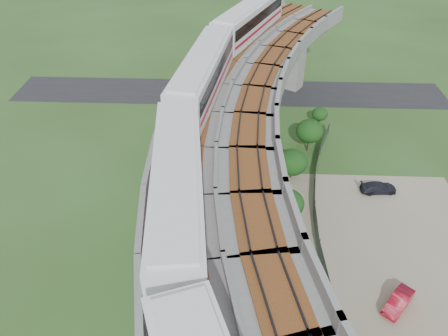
{
  "coord_description": "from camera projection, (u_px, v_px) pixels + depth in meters",
  "views": [
    {
      "loc": [
        1.56,
        -26.05,
        27.57
      ],
      "look_at": [
        0.43,
        1.48,
        7.5
      ],
      "focal_mm": 35.0,
      "sensor_mm": 36.0,
      "label": 1
    }
  ],
  "objects": [
    {
      "name": "tree_0",
      "position": [
        320.0,
        114.0,
        53.28
      ],
      "size": [
        1.92,
        1.92,
        2.36
      ],
      "color": "#382314",
      "rests_on": "ground"
    },
    {
      "name": "car_red",
      "position": [
        398.0,
        302.0,
        32.24
      ],
      "size": [
        3.05,
        3.31,
        1.1
      ],
      "primitive_type": "imported",
      "rotation": [
        0.0,
        0.0,
        -0.7
      ],
      "color": "#AA0F23",
      "rests_on": "dirt_lot"
    },
    {
      "name": "tree_2",
      "position": [
        292.0,
        162.0,
        44.29
      ],
      "size": [
        3.1,
        3.1,
        3.28
      ],
      "color": "#382314",
      "rests_on": "ground"
    },
    {
      "name": "fence",
      "position": [
        334.0,
        246.0,
        36.56
      ],
      "size": [
        3.87,
        38.73,
        1.5
      ],
      "color": "#2D382D",
      "rests_on": "ground"
    },
    {
      "name": "tree_3",
      "position": [
        288.0,
        203.0,
        39.41
      ],
      "size": [
        2.94,
        2.94,
        3.04
      ],
      "color": "#382314",
      "rests_on": "ground"
    },
    {
      "name": "tree_1",
      "position": [
        310.0,
        131.0,
        48.09
      ],
      "size": [
        3.02,
        3.02,
        3.84
      ],
      "color": "#382314",
      "rests_on": "ground"
    },
    {
      "name": "asphalt_road",
      "position": [
        229.0,
        92.0,
        61.54
      ],
      "size": [
        60.0,
        8.0,
        0.03
      ],
      "primitive_type": "cube",
      "color": "#232326",
      "rests_on": "ground"
    },
    {
      "name": "ground",
      "position": [
        218.0,
        249.0,
        37.32
      ],
      "size": [
        160.0,
        160.0,
        0.0
      ],
      "primitive_type": "plane",
      "color": "#2F4A1D",
      "rests_on": "ground"
    },
    {
      "name": "dirt_lot",
      "position": [
        390.0,
        272.0,
        35.23
      ],
      "size": [
        18.0,
        26.0,
        0.04
      ],
      "primitive_type": "cube",
      "color": "gray",
      "rests_on": "ground"
    },
    {
      "name": "tree_4",
      "position": [
        306.0,
        274.0,
        32.25
      ],
      "size": [
        2.17,
        2.17,
        3.19
      ],
      "color": "#382314",
      "rests_on": "ground"
    },
    {
      "name": "metro_train",
      "position": [
        222.0,
        125.0,
        29.94
      ],
      "size": [
        10.78,
        61.35,
        3.64
      ],
      "color": "white",
      "rests_on": "ground"
    },
    {
      "name": "viaduct",
      "position": [
        270.0,
        164.0,
        31.87
      ],
      "size": [
        19.58,
        73.98,
        11.4
      ],
      "color": "#99968E",
      "rests_on": "ground"
    },
    {
      "name": "car_dark",
      "position": [
        378.0,
        187.0,
        43.23
      ],
      "size": [
        3.68,
        1.78,
        1.03
      ],
      "primitive_type": "imported",
      "rotation": [
        0.0,
        0.0,
        1.67
      ],
      "color": "black",
      "rests_on": "dirt_lot"
    }
  ]
}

